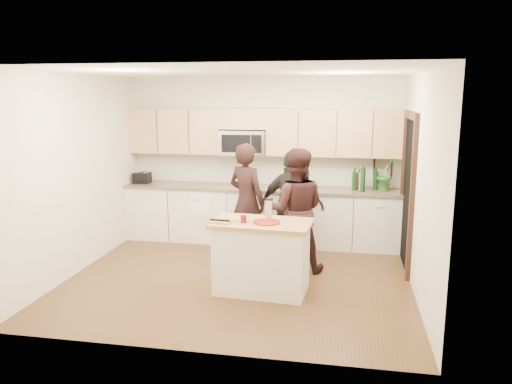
% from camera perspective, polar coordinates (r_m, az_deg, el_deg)
% --- Properties ---
extents(floor, '(4.50, 4.50, 0.00)m').
position_cam_1_polar(floor, '(6.82, -1.93, -9.77)').
color(floor, '#53331C').
rests_on(floor, ground).
extents(room_shell, '(4.52, 4.02, 2.71)m').
position_cam_1_polar(room_shell, '(6.41, -2.03, 4.83)').
color(room_shell, beige).
rests_on(room_shell, ground).
extents(back_cabinetry, '(4.50, 0.66, 0.94)m').
position_cam_1_polar(back_cabinetry, '(8.27, 0.54, -2.59)').
color(back_cabinetry, silver).
rests_on(back_cabinetry, ground).
extents(upper_cabinetry, '(4.50, 0.33, 0.75)m').
position_cam_1_polar(upper_cabinetry, '(8.19, 0.96, 7.00)').
color(upper_cabinetry, tan).
rests_on(upper_cabinetry, ground).
extents(microwave, '(0.76, 0.41, 0.40)m').
position_cam_1_polar(microwave, '(8.23, -1.45, 5.68)').
color(microwave, silver).
rests_on(microwave, ground).
extents(doorway, '(0.06, 1.25, 2.20)m').
position_cam_1_polar(doorway, '(7.29, 16.99, 0.56)').
color(doorway, black).
rests_on(doorway, ground).
extents(framed_picture, '(0.30, 0.03, 0.38)m').
position_cam_1_polar(framed_picture, '(8.31, 14.29, 2.81)').
color(framed_picture, black).
rests_on(framed_picture, ground).
extents(dish_towel, '(0.34, 0.60, 0.48)m').
position_cam_1_polar(dish_towel, '(8.23, -6.22, -0.37)').
color(dish_towel, white).
rests_on(dish_towel, ground).
extents(island, '(1.24, 0.78, 0.90)m').
position_cam_1_polar(island, '(6.24, 0.66, -7.37)').
color(island, silver).
rests_on(island, ground).
extents(red_plate, '(0.33, 0.33, 0.02)m').
position_cam_1_polar(red_plate, '(6.05, 1.24, -3.46)').
color(red_plate, maroon).
rests_on(red_plate, island).
extents(box_grater, '(0.09, 0.07, 0.26)m').
position_cam_1_polar(box_grater, '(6.10, 1.50, -1.97)').
color(box_grater, silver).
rests_on(box_grater, red_plate).
extents(drink_glass, '(0.07, 0.07, 0.09)m').
position_cam_1_polar(drink_glass, '(6.05, -1.43, -3.11)').
color(drink_glass, maroon).
rests_on(drink_glass, island).
extents(cutting_board, '(0.27, 0.20, 0.02)m').
position_cam_1_polar(cutting_board, '(6.08, -4.04, -3.40)').
color(cutting_board, '#AF7649').
rests_on(cutting_board, island).
extents(tongs, '(0.25, 0.05, 0.02)m').
position_cam_1_polar(tongs, '(6.07, -4.12, -3.23)').
color(tongs, black).
rests_on(tongs, cutting_board).
extents(knife, '(0.21, 0.04, 0.01)m').
position_cam_1_polar(knife, '(6.06, -1.64, -3.29)').
color(knife, silver).
rests_on(knife, cutting_board).
extents(toaster, '(0.27, 0.21, 0.18)m').
position_cam_1_polar(toaster, '(8.71, -12.88, 1.59)').
color(toaster, black).
rests_on(toaster, back_cabinetry).
extents(bottle_cluster, '(0.57, 0.30, 0.43)m').
position_cam_1_polar(bottle_cluster, '(8.03, 12.63, 1.44)').
color(bottle_cluster, black).
rests_on(bottle_cluster, back_cabinetry).
extents(orchid, '(0.36, 0.36, 0.51)m').
position_cam_1_polar(orchid, '(8.06, 14.60, 1.95)').
color(orchid, '#32762F').
rests_on(orchid, back_cabinetry).
extents(woman_left, '(0.75, 0.67, 1.73)m').
position_cam_1_polar(woman_left, '(7.41, -1.06, -1.06)').
color(woman_left, black).
rests_on(woman_left, ground).
extents(woman_center, '(0.88, 0.71, 1.72)m').
position_cam_1_polar(woman_center, '(6.91, 4.51, -2.08)').
color(woman_center, black).
rests_on(woman_center, ground).
extents(woman_right, '(0.98, 0.48, 1.62)m').
position_cam_1_polar(woman_right, '(7.35, 4.11, -1.63)').
color(woman_right, black).
rests_on(woman_right, ground).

